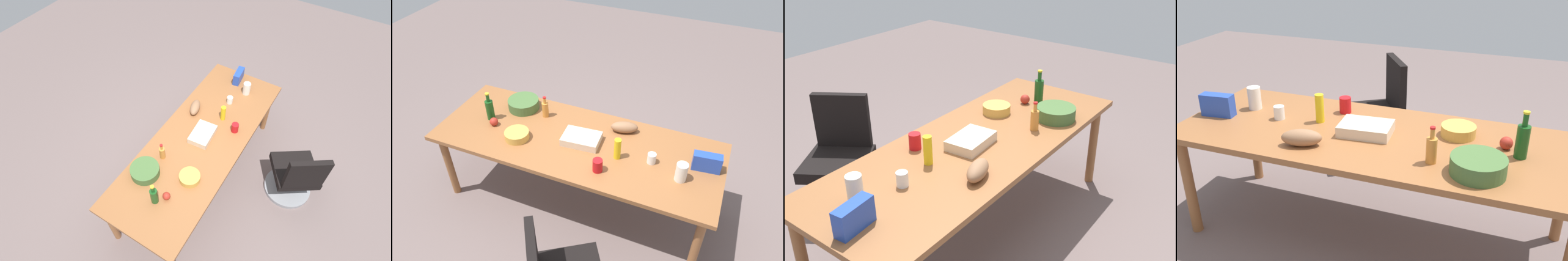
% 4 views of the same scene
% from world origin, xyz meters
% --- Properties ---
extents(ground_plane, '(10.00, 10.00, 0.00)m').
position_xyz_m(ground_plane, '(0.00, 0.00, 0.00)').
color(ground_plane, '#6E5D5A').
extents(conference_table, '(2.51, 0.93, 0.76)m').
position_xyz_m(conference_table, '(0.00, 0.00, 0.69)').
color(conference_table, '#935A32').
rests_on(conference_table, ground).
extents(office_chair, '(0.67, 0.67, 0.91)m').
position_xyz_m(office_chair, '(-0.36, 1.06, 0.35)').
color(office_chair, gray).
rests_on(office_chair, ground).
extents(chip_bowl, '(0.22, 0.22, 0.07)m').
position_xyz_m(chip_bowl, '(0.49, 0.17, 0.79)').
color(chip_bowl, gold).
rests_on(chip_bowl, conference_table).
extents(red_solo_cup, '(0.08, 0.08, 0.11)m').
position_xyz_m(red_solo_cup, '(-0.30, 0.27, 0.81)').
color(red_solo_cup, red).
rests_on(red_solo_cup, conference_table).
extents(dressing_bottle, '(0.06, 0.06, 0.21)m').
position_xyz_m(dressing_bottle, '(0.41, -0.22, 0.84)').
color(dressing_bottle, '#CC8033').
rests_on(dressing_bottle, conference_table).
extents(mayo_jar, '(0.11, 0.11, 0.16)m').
position_xyz_m(mayo_jar, '(-0.93, 0.12, 0.84)').
color(mayo_jar, white).
rests_on(mayo_jar, conference_table).
extents(sheet_cake, '(0.34, 0.25, 0.07)m').
position_xyz_m(sheet_cake, '(-0.05, 0.00, 0.79)').
color(sheet_cake, beige).
rests_on(sheet_cake, conference_table).
extents(paper_cup, '(0.07, 0.07, 0.09)m').
position_xyz_m(paper_cup, '(-0.67, 0.02, 0.80)').
color(paper_cup, white).
rests_on(paper_cup, conference_table).
extents(mustard_bottle, '(0.07, 0.07, 0.19)m').
position_xyz_m(mustard_bottle, '(-0.40, 0.07, 0.85)').
color(mustard_bottle, yellow).
rests_on(mustard_bottle, conference_table).
extents(wine_bottle, '(0.08, 0.08, 0.28)m').
position_xyz_m(wine_bottle, '(0.86, 0.01, 0.86)').
color(wine_bottle, '#164A19').
rests_on(wine_bottle, conference_table).
extents(salad_bowl, '(0.36, 0.36, 0.10)m').
position_xyz_m(salad_bowl, '(0.66, -0.25, 0.80)').
color(salad_bowl, '#436633').
rests_on(salad_bowl, conference_table).
extents(bread_loaf, '(0.26, 0.18, 0.10)m').
position_xyz_m(bread_loaf, '(-0.35, -0.28, 0.81)').
color(bread_loaf, '#926646').
rests_on(bread_loaf, conference_table).
extents(chip_bag_blue, '(0.23, 0.10, 0.15)m').
position_xyz_m(chip_bag_blue, '(-1.09, -0.07, 0.83)').
color(chip_bag_blue, '#2347B4').
rests_on(chip_bag_blue, conference_table).
extents(apple_red, '(0.08, 0.08, 0.08)m').
position_xyz_m(apple_red, '(0.78, 0.09, 0.79)').
color(apple_red, '#AC2B1E').
rests_on(apple_red, conference_table).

